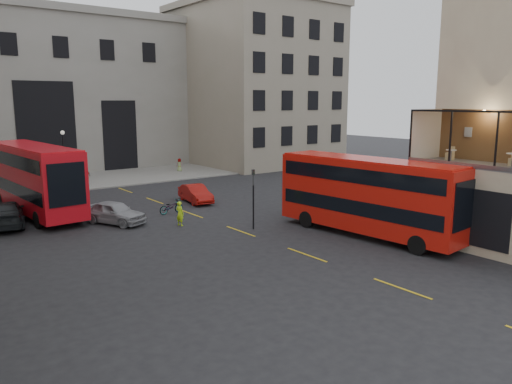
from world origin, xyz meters
TOP-DOWN VIEW (x-y plane):
  - ground at (0.00, 0.00)m, footprint 140.00×140.00m
  - host_frontage at (6.50, 0.00)m, footprint 3.00×11.00m
  - cafe_floor at (6.50, 0.00)m, footprint 3.00×10.00m
  - gateway at (-5.00, 47.99)m, footprint 35.00×10.60m
  - building_right at (20.00, 39.97)m, footprint 16.60×18.60m
  - pavement_far at (-6.00, 38.00)m, footprint 40.00×12.00m
  - traffic_light_near at (-1.00, 12.00)m, footprint 0.16×0.20m
  - street_lamp_b at (-6.00, 34.00)m, footprint 0.36×0.36m
  - bus_near at (3.50, 6.68)m, footprint 3.69×11.83m
  - bus_far at (-10.80, 24.76)m, footprint 3.65×12.50m
  - car_a at (-7.42, 18.67)m, footprint 3.47×4.75m
  - car_b at (0.38, 21.52)m, footprint 2.10×4.41m
  - car_c at (-13.30, 22.21)m, footprint 3.38×5.92m
  - bicycle at (-3.07, 19.08)m, footprint 1.93×0.80m
  - cyclist at (-4.27, 15.56)m, footprint 0.55×0.68m
  - pedestrian_b at (-9.30, 33.66)m, footprint 1.16×0.93m
  - pedestrian_c at (-3.69, 35.14)m, footprint 0.99×0.82m
  - pedestrian_d at (7.65, 37.53)m, footprint 0.87×0.88m
  - cafe_table_far at (5.89, 2.95)m, footprint 0.57×0.57m
  - cafe_chair_d at (7.09, 3.74)m, footprint 0.40×0.40m

SIDE VIEW (x-z plane):
  - ground at x=0.00m, z-range 0.00..0.00m
  - pavement_far at x=-6.00m, z-range 0.00..0.12m
  - bicycle at x=-3.07m, z-range 0.00..0.99m
  - car_b at x=0.38m, z-range 0.00..1.40m
  - car_a at x=-7.42m, z-range 0.00..1.50m
  - pedestrian_d at x=7.65m, z-range 0.00..1.54m
  - pedestrian_b at x=-9.30m, z-range 0.00..1.57m
  - pedestrian_c at x=-3.69m, z-range 0.00..1.58m
  - cyclist at x=-4.27m, z-range 0.00..1.60m
  - car_c at x=-13.30m, z-range 0.00..1.62m
  - host_frontage at x=6.50m, z-range 0.00..4.50m
  - street_lamp_b at x=-6.00m, z-range -0.27..5.06m
  - traffic_light_near at x=-1.00m, z-range 0.52..4.32m
  - bus_near at x=3.50m, z-range 0.29..4.93m
  - bus_far at x=-10.80m, z-range 0.30..5.23m
  - cafe_floor at x=6.50m, z-range 4.50..4.60m
  - cafe_chair_d at x=7.09m, z-range 4.45..5.23m
  - cafe_table_far at x=5.89m, z-range 4.72..5.43m
  - gateway at x=-5.00m, z-range 0.39..18.39m
  - building_right at x=20.00m, z-range 0.39..20.39m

